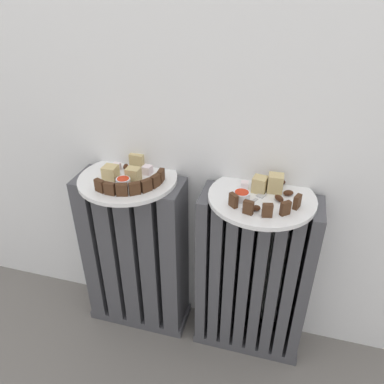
{
  "coord_description": "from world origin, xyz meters",
  "views": [
    {
      "loc": [
        0.24,
        -0.6,
        1.12
      ],
      "look_at": [
        0.0,
        0.28,
        0.57
      ],
      "focal_mm": 34.92,
      "sensor_mm": 36.0,
      "label": 1
    }
  ],
  "objects": [
    {
      "name": "dark_cake_slice_right_0",
      "position": [
        0.13,
        0.21,
        0.61
      ],
      "size": [
        0.03,
        0.03,
        0.04
      ],
      "primitive_type": "cube",
      "rotation": [
        0.0,
        0.0,
        -0.74
      ],
      "color": "#472B19",
      "rests_on": "plate_right"
    },
    {
      "name": "jam_bowl_right",
      "position": [
        0.15,
        0.25,
        0.6
      ],
      "size": [
        0.04,
        0.04,
        0.02
      ],
      "color": "white",
      "rests_on": "plate_right"
    },
    {
      "name": "turkish_delight_right_1",
      "position": [
        0.19,
        0.34,
        0.6
      ],
      "size": [
        0.03,
        0.03,
        0.02
      ],
      "primitive_type": "cube",
      "rotation": [
        0.0,
        0.0,
        0.56
      ],
      "color": "white",
      "rests_on": "plate_right"
    },
    {
      "name": "medjool_date_right_1",
      "position": [
        0.24,
        0.27,
        0.6
      ],
      "size": [
        0.03,
        0.03,
        0.02
      ],
      "primitive_type": "ellipsoid",
      "rotation": [
        0.0,
        0.0,
        2.42
      ],
      "color": "#3D1E0F",
      "rests_on": "plate_right"
    },
    {
      "name": "turkish_delight_right_0",
      "position": [
        0.14,
        0.31,
        0.6
      ],
      "size": [
        0.02,
        0.02,
        0.02
      ],
      "primitive_type": "cube",
      "rotation": [
        0.0,
        0.0,
        0.09
      ],
      "color": "white",
      "rests_on": "plate_right"
    },
    {
      "name": "jam_bowl_left",
      "position": [
        -0.18,
        0.22,
        0.6
      ],
      "size": [
        0.04,
        0.04,
        0.03
      ],
      "color": "white",
      "rests_on": "plate_left"
    },
    {
      "name": "medjool_date_right_2",
      "position": [
        0.27,
        0.3,
        0.6
      ],
      "size": [
        0.03,
        0.03,
        0.01
      ],
      "primitive_type": "ellipsoid",
      "rotation": [
        0.0,
        0.0,
        0.42
      ],
      "color": "#3D1E0F",
      "rests_on": "plate_right"
    },
    {
      "name": "dark_cake_slice_left_5",
      "position": [
        -0.1,
        0.25,
        0.61
      ],
      "size": [
        0.02,
        0.03,
        0.04
      ],
      "primitive_type": "cube",
      "rotation": [
        0.0,
        0.0,
        1.27
      ],
      "color": "#472B19",
      "rests_on": "plate_left"
    },
    {
      "name": "dark_cake_slice_left_1",
      "position": [
        -0.2,
        0.18,
        0.61
      ],
      "size": [
        0.03,
        0.02,
        0.04
      ],
      "primitive_type": "cube",
      "rotation": [
        0.0,
        0.0,
        -0.05
      ],
      "color": "#472B19",
      "rests_on": "plate_left"
    },
    {
      "name": "dark_cake_slice_left_3",
      "position": [
        -0.14,
        0.2,
        0.61
      ],
      "size": [
        0.03,
        0.03,
        0.04
      ],
      "primitive_type": "cube",
      "rotation": [
        0.0,
        0.0,
        0.61
      ],
      "color": "#472B19",
      "rests_on": "plate_left"
    },
    {
      "name": "marble_cake_slice_left_0",
      "position": [
        -0.17,
        0.26,
        0.61
      ],
      "size": [
        0.04,
        0.03,
        0.04
      ],
      "primitive_type": "cube",
      "rotation": [
        0.0,
        0.0,
        -0.03
      ],
      "color": "tan",
      "rests_on": "plate_left"
    },
    {
      "name": "dark_cake_slice_left_6",
      "position": [
        -0.09,
        0.28,
        0.61
      ],
      "size": [
        0.02,
        0.03,
        0.04
      ],
      "primitive_type": "cube",
      "rotation": [
        0.0,
        0.0,
        1.6
      ],
      "color": "#472B19",
      "rests_on": "plate_left"
    },
    {
      "name": "dark_cake_slice_right_2",
      "position": [
        0.22,
        0.18,
        0.61
      ],
      "size": [
        0.03,
        0.02,
        0.04
      ],
      "primitive_type": "cube",
      "rotation": [
        0.0,
        0.0,
        0.23
      ],
      "color": "#472B19",
      "rests_on": "plate_right"
    },
    {
      "name": "dark_cake_slice_left_0",
      "position": [
        -0.24,
        0.18,
        0.61
      ],
      "size": [
        0.03,
        0.02,
        0.04
      ],
      "primitive_type": "cube",
      "rotation": [
        0.0,
        0.0,
        -0.38
      ],
      "color": "#472B19",
      "rests_on": "plate_left"
    },
    {
      "name": "plate_right",
      "position": [
        0.2,
        0.28,
        0.58
      ],
      "size": [
        0.29,
        0.29,
        0.01
      ],
      "primitive_type": "cylinder",
      "color": "white",
      "rests_on": "radiator_right"
    },
    {
      "name": "radiator_right",
      "position": [
        0.2,
        0.28,
        0.28
      ],
      "size": [
        0.35,
        0.14,
        0.58
      ],
      "color": "#47474C",
      "rests_on": "ground_plane"
    },
    {
      "name": "dark_cake_slice_right_3",
      "position": [
        0.26,
        0.21,
        0.61
      ],
      "size": [
        0.03,
        0.03,
        0.04
      ],
      "primitive_type": "cube",
      "rotation": [
        0.0,
        0.0,
        0.71
      ],
      "color": "#472B19",
      "rests_on": "plate_right"
    },
    {
      "name": "dark_cake_slice_left_4",
      "position": [
        -0.11,
        0.22,
        0.61
      ],
      "size": [
        0.03,
        0.03,
        0.04
      ],
      "primitive_type": "cube",
      "rotation": [
        0.0,
        0.0,
        0.94
      ],
      "color": "#472B19",
      "rests_on": "plate_left"
    },
    {
      "name": "marble_cake_slice_left_2",
      "position": [
        -0.2,
        0.36,
        0.61
      ],
      "size": [
        0.05,
        0.04,
        0.04
      ],
      "primitive_type": "cube",
      "rotation": [
        0.0,
        0.0,
        -0.05
      ],
      "color": "tan",
      "rests_on": "plate_left"
    },
    {
      "name": "plate_left",
      "position": [
        -0.2,
        0.28,
        0.58
      ],
      "size": [
        0.29,
        0.29,
        0.01
      ],
      "primitive_type": "cylinder",
      "color": "white",
      "rests_on": "radiator_left"
    },
    {
      "name": "dark_cake_slice_right_1",
      "position": [
        0.17,
        0.18,
        0.61
      ],
      "size": [
        0.03,
        0.02,
        0.04
      ],
      "primitive_type": "cube",
      "rotation": [
        0.0,
        0.0,
        -0.26
      ],
      "color": "#472B19",
      "rests_on": "plate_right"
    },
    {
      "name": "medjool_date_left_2",
      "position": [
        -0.18,
        0.32,
        0.6
      ],
      "size": [
        0.03,
        0.02,
        0.01
      ],
      "primitive_type": "ellipsoid",
      "rotation": [
        0.0,
        0.0,
        0.42
      ],
      "color": "#3D1E0F",
      "rests_on": "plate_left"
    },
    {
      "name": "marble_cake_slice_right_1",
      "position": [
        0.23,
        0.31,
        0.61
      ],
      "size": [
        0.04,
        0.04,
        0.05
      ],
      "primitive_type": "cube",
      "rotation": [
        0.0,
        0.0,
        0.04
      ],
      "color": "tan",
      "rests_on": "plate_right"
    },
    {
      "name": "dark_cake_slice_right_4",
      "position": [
        0.29,
        0.24,
        0.61
      ],
      "size": [
        0.02,
        0.03,
        0.04
      ],
      "primitive_type": "cube",
      "rotation": [
        0.0,
        0.0,
        1.2
      ],
      "color": "#472B19",
      "rests_on": "plate_right"
    },
    {
      "name": "medjool_date_right_0",
      "position": [
        0.19,
        0.2,
        0.6
      ],
      "size": [
        0.03,
        0.02,
        0.02
      ],
      "primitive_type": "ellipsoid",
      "rotation": [
        0.0,
        0.0,
        0.2
      ],
      "color": "#3D1E0F",
      "rests_on": "plate_right"
    },
    {
      "name": "medjool_date_right_3",
      "position": [
        0.24,
        0.36,
        0.6
      ],
      "size": [
        0.03,
        0.02,
        0.02
      ],
      "primitive_type": "ellipsoid",
      "rotation": [
        0.0,
        0.0,
        0.15
      ],
      "color": "#3D1E0F",
      "rests_on": "plate_right"
    },
    {
      "name": "fork",
      "position": [
        0.18,
        0.25,
        0.59
      ],
      "size": [
        0.05,
        0.1,
        0.0
      ],
      "color": "#B7B7BC",
      "rests_on": "plate_right"
    },
    {
      "name": "dark_cake_slice_left_2",
      "position": [
        -0.17,
        0.18,
        0.61
      ],
      "size": [
        0.03,
        0.02,
        0.04
      ],
      "primitive_type": "cube",
      "rotation": [
        0.0,
        0.0,
        0.28
      ],
      "color": "#472B19",
      "rests_on": "plate_left"
    },
    {
      "name": "medjool_date_left_0",
      "position": [
        -0.21,
        0.24,
        0.6
      ],
      "size": [
        0.03,
        0.03,
        0.02
      ],
      "primitive_type": "ellipsoid",
      "rotation": [
        0.0,
        0.0,
        2.2
      ],
      "color": "#3D1E0F",
      "rests_on": "plate_left"
    },
    {
      "name": "medjool_date_left_1",
      "position": [
        -0.22,
        0.32,
        0.6
      ],
      "size": [
        0.02,
        0.03,
        0.02
      ],
      "primitive_type": "ellipsoid",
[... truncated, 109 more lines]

